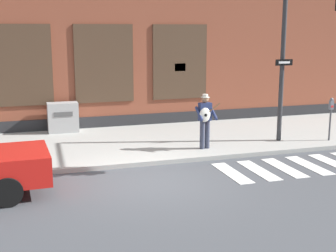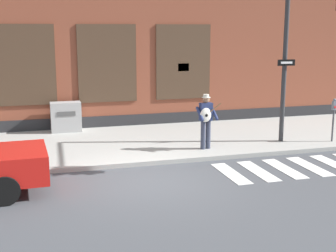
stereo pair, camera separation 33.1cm
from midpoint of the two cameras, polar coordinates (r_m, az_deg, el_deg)
ground_plane at (r=11.99m, az=-3.03°, el=-6.68°), size 160.00×160.00×0.00m
sidewalk at (r=15.56m, az=-6.55°, el=-2.17°), size 28.00×5.12×0.13m
building_backdrop at (r=19.60m, az=-9.36°, el=10.14°), size 28.00×4.06×6.59m
crosswalk at (r=13.80m, az=16.14°, el=-4.63°), size 5.20×1.90×0.01m
busker at (r=14.40m, az=3.88°, el=1.00°), size 0.72×0.53×1.71m
traffic_light at (r=14.54m, az=15.79°, el=10.66°), size 0.60×3.37×4.99m
parking_meter at (r=16.33m, az=18.68°, el=1.57°), size 0.13×0.11×1.44m
utility_box at (r=17.27m, az=-13.22°, el=1.03°), size 1.08×0.56×1.07m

